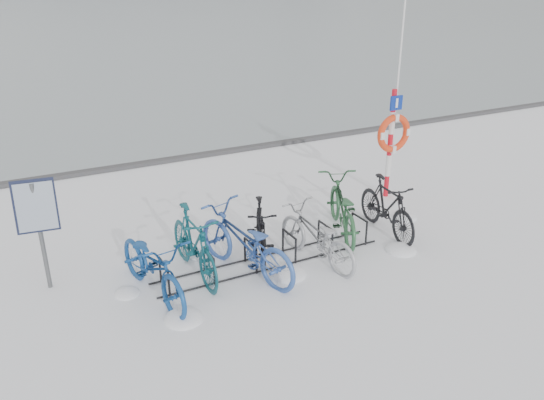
{
  "coord_description": "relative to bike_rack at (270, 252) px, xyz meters",
  "views": [
    {
      "loc": [
        -3.57,
        -6.9,
        4.36
      ],
      "look_at": [
        0.35,
        0.6,
        0.84
      ],
      "focal_mm": 35.0,
      "sensor_mm": 36.0,
      "label": 1
    }
  ],
  "objects": [
    {
      "name": "bike_rack",
      "position": [
        0.0,
        0.0,
        0.0
      ],
      "size": [
        4.0,
        0.48,
        0.46
      ],
      "color": "black",
      "rests_on": "ground"
    },
    {
      "name": "bike_2",
      "position": [
        -0.51,
        -0.11,
        0.38
      ],
      "size": [
        1.36,
        2.28,
        1.13
      ],
      "primitive_type": "imported",
      "rotation": [
        0.0,
        0.0,
        3.44
      ],
      "color": "#3155A2",
      "rests_on": "ground"
    },
    {
      "name": "bike_3",
      "position": [
        -0.02,
        0.31,
        0.31
      ],
      "size": [
        1.04,
        1.7,
        0.99
      ],
      "primitive_type": "imported",
      "rotation": [
        0.0,
        0.0,
        -0.38
      ],
      "color": "black",
      "rests_on": "ground"
    },
    {
      "name": "snow_drifts",
      "position": [
        0.48,
        -0.2,
        -0.18
      ],
      "size": [
        5.96,
        2.13,
        0.21
      ],
      "color": "white",
      "rests_on": "ground"
    },
    {
      "name": "bike_5",
      "position": [
        1.68,
        0.4,
        0.36
      ],
      "size": [
        1.46,
        2.17,
        1.08
      ],
      "primitive_type": "imported",
      "rotation": [
        0.0,
        0.0,
        2.74
      ],
      "color": "#295935",
      "rests_on": "ground"
    },
    {
      "name": "ground",
      "position": [
        0.0,
        0.0,
        -0.18
      ],
      "size": [
        900.0,
        900.0,
        0.0
      ],
      "primitive_type": "plane",
      "color": "white",
      "rests_on": "ground"
    },
    {
      "name": "quay_edge",
      "position": [
        0.0,
        5.9,
        -0.13
      ],
      "size": [
        400.0,
        0.25,
        0.1
      ],
      "primitive_type": "cube",
      "color": "#3F3F42",
      "rests_on": "ground"
    },
    {
      "name": "bike_6",
      "position": [
        2.44,
        0.04,
        0.36
      ],
      "size": [
        0.69,
        1.83,
        1.08
      ],
      "primitive_type": "imported",
      "rotation": [
        0.0,
        0.0,
        -0.11
      ],
      "color": "black",
      "rests_on": "ground"
    },
    {
      "name": "bike_4",
      "position": [
        0.7,
        -0.3,
        0.3
      ],
      "size": [
        0.93,
        1.92,
        0.97
      ],
      "primitive_type": "imported",
      "rotation": [
        0.0,
        0.0,
        3.3
      ],
      "color": "#9D9FA4",
      "rests_on": "ground"
    },
    {
      "name": "lifebuoy_station",
      "position": [
        3.59,
        1.38,
        1.24
      ],
      "size": [
        0.81,
        0.23,
        4.22
      ],
      "color": "red",
      "rests_on": "ground"
    },
    {
      "name": "bike_1",
      "position": [
        -1.23,
        0.23,
        0.39
      ],
      "size": [
        0.57,
        1.89,
        1.13
      ],
      "primitive_type": "imported",
      "rotation": [
        0.0,
        0.0,
        0.02
      ],
      "color": "#0F4B57",
      "rests_on": "ground"
    },
    {
      "name": "info_board",
      "position": [
        -3.35,
        0.85,
        1.08
      ],
      "size": [
        0.61,
        0.29,
        1.75
      ],
      "rotation": [
        0.0,
        0.0,
        -0.13
      ],
      "color": "#595B5E",
      "rests_on": "ground"
    },
    {
      "name": "bike_0",
      "position": [
        -1.98,
        -0.08,
        0.35
      ],
      "size": [
        1.03,
        2.12,
        1.06
      ],
      "primitive_type": "imported",
      "rotation": [
        0.0,
        0.0,
        0.16
      ],
      "color": "navy",
      "rests_on": "ground"
    }
  ]
}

